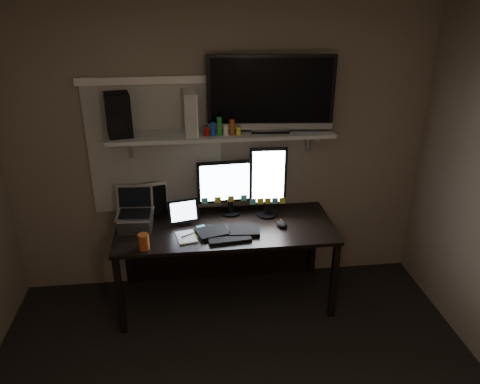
{
  "coord_description": "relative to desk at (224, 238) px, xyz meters",
  "views": [
    {
      "loc": [
        -0.27,
        -1.99,
        2.57
      ],
      "look_at": [
        0.1,
        1.25,
        1.11
      ],
      "focal_mm": 35.0,
      "sensor_mm": 36.0,
      "label": 1
    }
  ],
  "objects": [
    {
      "name": "ceiling",
      "position": [
        0.0,
        -1.55,
        1.95
      ],
      "size": [
        3.6,
        3.6,
        0.0
      ],
      "primitive_type": "plane",
      "rotation": [
        3.14,
        0.0,
        0.0
      ],
      "color": "silver",
      "rests_on": "back_wall"
    },
    {
      "name": "back_wall",
      "position": [
        0.0,
        0.25,
        0.7
      ],
      "size": [
        3.6,
        0.0,
        3.6
      ],
      "primitive_type": "plane",
      "rotation": [
        1.57,
        0.0,
        0.0
      ],
      "color": "#776656",
      "rests_on": "floor"
    },
    {
      "name": "window_blinds",
      "position": [
        -0.55,
        0.24,
        0.75
      ],
      "size": [
        1.1,
        0.02,
        1.1
      ],
      "primitive_type": "cube",
      "color": "beige",
      "rests_on": "back_wall"
    },
    {
      "name": "desk",
      "position": [
        0.0,
        0.0,
        0.0
      ],
      "size": [
        1.8,
        0.75,
        0.73
      ],
      "color": "black",
      "rests_on": "floor"
    },
    {
      "name": "wall_shelf",
      "position": [
        0.0,
        0.08,
        0.91
      ],
      "size": [
        1.8,
        0.35,
        0.03
      ],
      "primitive_type": "cube",
      "color": "#BABAB5",
      "rests_on": "back_wall"
    },
    {
      "name": "monitor_landscape",
      "position": [
        0.07,
        0.11,
        0.43
      ],
      "size": [
        0.57,
        0.09,
        0.5
      ],
      "primitive_type": "cube",
      "rotation": [
        0.0,
        0.0,
        0.06
      ],
      "color": "black",
      "rests_on": "desk"
    },
    {
      "name": "monitor_portrait",
      "position": [
        0.38,
        0.04,
        0.49
      ],
      "size": [
        0.32,
        0.07,
        0.63
      ],
      "primitive_type": "cube",
      "rotation": [
        0.0,
        0.0,
        -0.03
      ],
      "color": "black",
      "rests_on": "desk"
    },
    {
      "name": "keyboard",
      "position": [
        0.02,
        -0.24,
        0.19
      ],
      "size": [
        0.53,
        0.26,
        0.03
      ],
      "primitive_type": "cube",
      "rotation": [
        0.0,
        0.0,
        0.11
      ],
      "color": "black",
      "rests_on": "desk"
    },
    {
      "name": "mouse",
      "position": [
        0.46,
        -0.18,
        0.2
      ],
      "size": [
        0.09,
        0.13,
        0.04
      ],
      "primitive_type": "ellipsoid",
      "rotation": [
        0.0,
        0.0,
        0.15
      ],
      "color": "black",
      "rests_on": "desk"
    },
    {
      "name": "notepad",
      "position": [
        -0.32,
        -0.28,
        0.18
      ],
      "size": [
        0.18,
        0.23,
        0.01
      ],
      "primitive_type": "cube",
      "rotation": [
        0.0,
        0.0,
        0.19
      ],
      "color": "white",
      "rests_on": "desk"
    },
    {
      "name": "tablet",
      "position": [
        -0.34,
        -0.04,
        0.29
      ],
      "size": [
        0.27,
        0.16,
        0.22
      ],
      "primitive_type": "cube",
      "rotation": [
        0.0,
        0.0,
        0.22
      ],
      "color": "black",
      "rests_on": "desk"
    },
    {
      "name": "file_sorter",
      "position": [
        -0.6,
        0.2,
        0.32
      ],
      "size": [
        0.24,
        0.15,
        0.28
      ],
      "primitive_type": "cube",
      "rotation": [
        0.0,
        0.0,
        0.26
      ],
      "color": "black",
      "rests_on": "desk"
    },
    {
      "name": "laptop",
      "position": [
        -0.73,
        -0.09,
        0.34
      ],
      "size": [
        0.31,
        0.26,
        0.33
      ],
      "primitive_type": "cube",
      "rotation": [
        0.0,
        0.0,
        -0.06
      ],
      "color": "#B0B1B5",
      "rests_on": "desk"
    },
    {
      "name": "cup",
      "position": [
        -0.64,
        -0.41,
        0.24
      ],
      "size": [
        0.1,
        0.1,
        0.12
      ],
      "primitive_type": "cylinder",
      "rotation": [
        0.0,
        0.0,
        -0.19
      ],
      "color": "#99441B",
      "rests_on": "desk"
    },
    {
      "name": "sticky_notes",
      "position": [
        -0.17,
        -0.19,
        0.18
      ],
      "size": [
        0.32,
        0.25,
        0.0
      ],
      "primitive_type": null,
      "rotation": [
        0.0,
        0.0,
        -0.13
      ],
      "color": "gold",
      "rests_on": "desk"
    },
    {
      "name": "tv",
      "position": [
        0.39,
        0.07,
        1.23
      ],
      "size": [
        1.02,
        0.28,
        0.6
      ],
      "primitive_type": "cube",
      "rotation": [
        0.0,
        0.0,
        -0.1
      ],
      "color": "black",
      "rests_on": "wall_shelf"
    },
    {
      "name": "game_console",
      "position": [
        -0.25,
        0.09,
        1.1
      ],
      "size": [
        0.11,
        0.29,
        0.34
      ],
      "primitive_type": "cube",
      "rotation": [
        0.0,
        0.0,
        0.09
      ],
      "color": "silver",
      "rests_on": "wall_shelf"
    },
    {
      "name": "speaker",
      "position": [
        -0.8,
        0.08,
        1.09
      ],
      "size": [
        0.22,
        0.25,
        0.33
      ],
      "primitive_type": "cube",
      "rotation": [
        0.0,
        0.0,
        0.21
      ],
      "color": "black",
      "rests_on": "wall_shelf"
    },
    {
      "name": "bottles",
      "position": [
        -0.0,
        -0.01,
        1.0
      ],
      "size": [
        0.25,
        0.06,
        0.16
      ],
      "primitive_type": null,
      "rotation": [
        0.0,
        0.0,
        0.0
      ],
      "color": "#A50F0C",
      "rests_on": "wall_shelf"
    }
  ]
}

